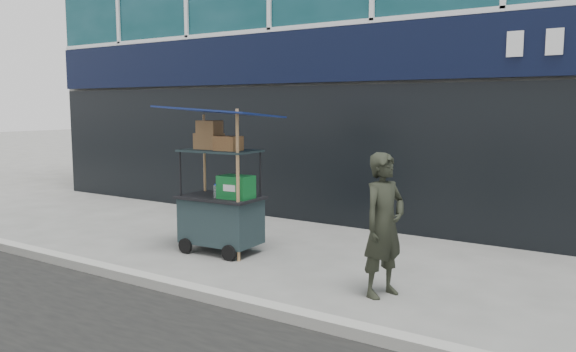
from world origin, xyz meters
The scene contains 4 objects.
ground centered at (0.00, 0.00, 0.00)m, with size 80.00×80.00×0.00m, color #61605C.
curb centered at (0.00, -0.20, 0.06)m, with size 80.00×0.18×0.12m, color gray.
vendor_cart centered at (-1.10, 1.42, 0.72)m, with size 1.57×1.14×2.06m.
vendor_man centered at (1.54, 0.97, 0.78)m, with size 0.57×0.37×1.56m, color black.
Camera 1 is at (3.92, -4.53, 2.04)m, focal length 35.00 mm.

